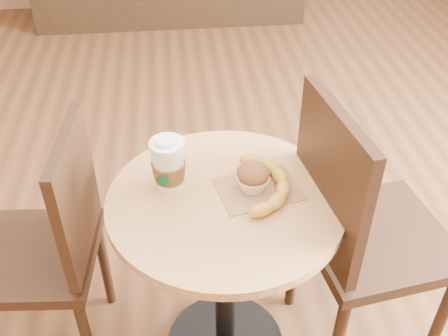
% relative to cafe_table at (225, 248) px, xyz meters
% --- Properties ---
extents(cafe_table, '(0.71, 0.71, 0.75)m').
position_rel_cafe_table_xyz_m(cafe_table, '(0.00, 0.00, 0.00)').
color(cafe_table, black).
rests_on(cafe_table, ground).
extents(chair_left, '(0.45, 0.45, 0.94)m').
position_rel_cafe_table_xyz_m(chair_left, '(-0.57, 0.10, -0.02)').
color(chair_left, black).
rests_on(chair_left, ground).
extents(chair_right, '(0.52, 0.52, 1.04)m').
position_rel_cafe_table_xyz_m(chair_right, '(0.44, 0.00, 0.03)').
color(chair_right, black).
rests_on(chair_right, ground).
extents(kraft_bag, '(0.27, 0.23, 0.00)m').
position_rel_cafe_table_xyz_m(kraft_bag, '(0.10, 0.03, 0.22)').
color(kraft_bag, '#916646').
rests_on(kraft_bag, cafe_table).
extents(coffee_cup, '(0.10, 0.11, 0.17)m').
position_rel_cafe_table_xyz_m(coffee_cup, '(-0.16, 0.07, 0.29)').
color(coffee_cup, white).
rests_on(coffee_cup, cafe_table).
extents(muffin, '(0.10, 0.10, 0.09)m').
position_rel_cafe_table_xyz_m(muffin, '(0.09, 0.03, 0.26)').
color(muffin, white).
rests_on(muffin, kraft_bag).
extents(banana, '(0.19, 0.32, 0.04)m').
position_rel_cafe_table_xyz_m(banana, '(0.13, 0.02, 0.24)').
color(banana, gold).
rests_on(banana, kraft_bag).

